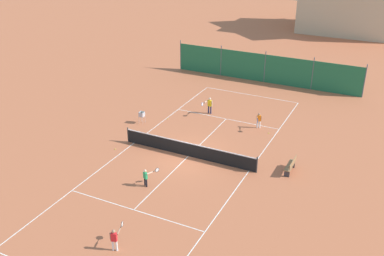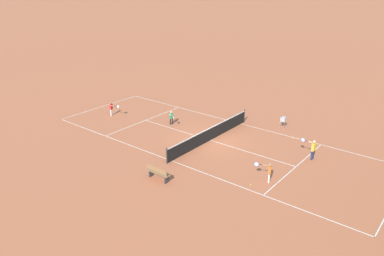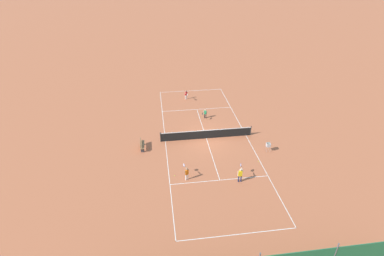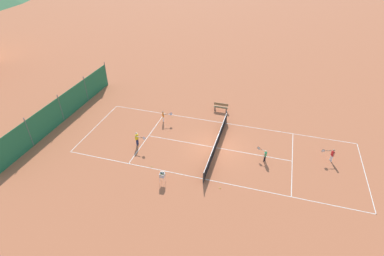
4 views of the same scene
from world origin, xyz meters
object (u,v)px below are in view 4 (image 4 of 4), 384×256
player_far_baseline (164,116)px  ball_hopper (162,176)px  player_far_service (137,138)px  tennis_ball_alley_right (152,167)px  player_near_service (265,154)px  player_near_baseline (332,154)px  courtside_bench (221,107)px  tennis_net (217,143)px  tennis_ball_by_net_right (172,117)px  tennis_ball_near_corner (220,188)px

player_far_baseline → ball_hopper: player_far_baseline is taller
player_far_service → tennis_ball_alley_right: size_ratio=19.82×
player_near_service → player_near_baseline: player_near_baseline is taller
ball_hopper → player_near_service: bearing=-56.3°
player_far_service → player_far_baseline: player_far_service is taller
player_far_baseline → courtside_bench: player_far_baseline is taller
tennis_net → tennis_ball_alley_right: 5.94m
player_near_service → courtside_bench: player_near_service is taller
tennis_net → player_near_service: player_near_service is taller
ball_hopper → player_near_baseline: bearing=-63.2°
player_far_service → player_near_service: bearing=-84.8°
tennis_ball_alley_right → ball_hopper: 2.09m
ball_hopper → courtside_bench: bearing=-9.8°
player_far_baseline → tennis_ball_by_net_right: (0.95, -0.54, -0.65)m
ball_hopper → tennis_net: bearing=-29.2°
ball_hopper → player_far_baseline: bearing=20.2°
player_far_service → tennis_ball_by_net_right: (5.19, -1.37, -0.73)m
player_near_baseline → tennis_ball_near_corner: 9.84m
player_far_service → tennis_ball_near_corner: (-3.15, -8.07, -0.73)m
player_near_service → player_far_baseline: 10.56m
tennis_ball_near_corner → ball_hopper: ball_hopper is taller
player_far_service → tennis_ball_near_corner: size_ratio=19.82×
tennis_net → player_near_service: 4.18m
tennis_ball_alley_right → courtside_bench: bearing=-18.6°
tennis_net → tennis_ball_alley_right: (-3.94, 4.43, -0.47)m
tennis_ball_alley_right → tennis_net: bearing=-48.3°
player_far_baseline → tennis_ball_alley_right: 6.82m
player_near_service → tennis_ball_by_net_right: 10.41m
player_far_baseline → player_far_service: bearing=169.0°
tennis_ball_alley_right → tennis_ball_near_corner: 5.81m
player_far_service → ball_hopper: 5.32m
player_far_service → courtside_bench: 9.80m
tennis_net → tennis_ball_near_corner: bearing=-164.2°
tennis_ball_by_net_right → tennis_ball_alley_right: same height
tennis_net → player_near_baseline: 9.41m
tennis_ball_near_corner → tennis_ball_by_net_right: bearing=38.7°
player_near_baseline → tennis_ball_near_corner: player_near_baseline is taller
tennis_ball_alley_right → tennis_ball_near_corner: bearing=-97.7°
tennis_ball_by_net_right → player_near_service: bearing=-113.9°
tennis_ball_near_corner → tennis_ball_alley_right: bearing=82.3°
tennis_net → courtside_bench: tennis_net is taller
tennis_ball_alley_right → tennis_ball_near_corner: size_ratio=1.00×
tennis_net → player_far_baseline: bearing=65.6°
tennis_ball_by_net_right → ball_hopper: (-8.94, -2.40, 0.62)m
tennis_ball_by_net_right → player_far_service: bearing=165.2°
courtside_bench → tennis_ball_near_corner: bearing=-168.3°
player_far_service → courtside_bench: bearing=-36.2°
tennis_net → player_near_baseline: bearing=-84.3°
tennis_net → player_far_baseline: (2.69, 5.91, 0.18)m
tennis_ball_alley_right → player_far_baseline: bearing=12.6°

